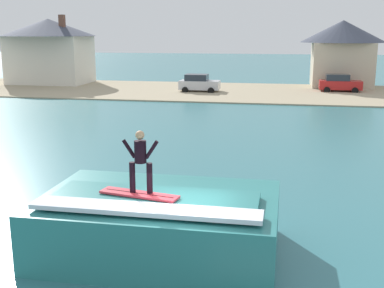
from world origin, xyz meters
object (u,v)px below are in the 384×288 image
at_px(wave_crest, 159,224).
at_px(house_gabled_white, 342,49).
at_px(car_far_shore, 340,83).
at_px(surfboard, 139,194).
at_px(car_near_shore, 199,83).
at_px(house_with_chimney, 49,46).
at_px(surfer, 140,158).

xyz_separation_m(wave_crest, house_gabled_white, (9.28, 45.89, 3.34)).
bearing_deg(car_far_shore, surfboard, -102.58).
xyz_separation_m(surfboard, car_near_shore, (-5.17, 38.08, -0.95)).
distance_m(car_near_shore, car_far_shore, 14.53).
bearing_deg(wave_crest, house_gabled_white, 78.57).
bearing_deg(surfboard, house_gabled_white, 78.23).
bearing_deg(car_near_shore, house_with_chimney, 165.78).
distance_m(surfer, car_far_shore, 41.76).
relative_size(surfboard, surfer, 1.33).
bearing_deg(surfboard, car_near_shore, 97.74).
xyz_separation_m(surfer, car_far_shore, (9.07, 40.72, -1.93)).
relative_size(wave_crest, house_with_chimney, 0.60).
bearing_deg(surfboard, wave_crest, 53.39).
bearing_deg(car_near_shore, wave_crest, -81.56).
distance_m(surfboard, house_with_chimney, 49.17).
bearing_deg(house_gabled_white, wave_crest, -101.43).
distance_m(surfer, house_with_chimney, 49.08).
height_order(surfboard, house_gabled_white, house_gabled_white).
height_order(surfer, car_far_shore, surfer).
bearing_deg(car_far_shore, car_near_shore, -169.24).
relative_size(car_far_shore, house_with_chimney, 0.39).
bearing_deg(house_with_chimney, car_far_shore, -3.55).
distance_m(wave_crest, surfer, 2.08).
bearing_deg(wave_crest, house_with_chimney, 119.95).
bearing_deg(surfer, house_with_chimney, 119.32).
bearing_deg(surfer, car_far_shore, 77.44).
distance_m(surfboard, car_far_shore, 41.81).
height_order(wave_crest, car_far_shore, wave_crest).
xyz_separation_m(house_with_chimney, house_gabled_white, (33.66, 3.57, -0.28)).
bearing_deg(house_with_chimney, car_near_shore, -14.22).
bearing_deg(car_far_shore, surfer, -102.56).
xyz_separation_m(wave_crest, house_with_chimney, (-24.38, 42.31, 3.62)).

